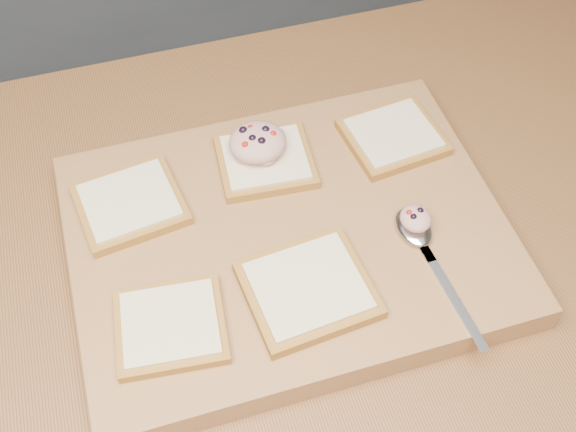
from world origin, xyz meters
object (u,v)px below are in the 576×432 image
at_px(cutting_board, 288,239).
at_px(spoon, 419,237).
at_px(bread_far_center, 265,161).
at_px(tuna_salad_dollop, 257,142).

distance_m(cutting_board, spoon, 0.15).
height_order(bread_far_center, tuna_salad_dollop, tuna_salad_dollop).
bearing_deg(bread_far_center, spoon, -49.60).
bearing_deg(bread_far_center, cutting_board, -90.96).
bearing_deg(cutting_board, tuna_salad_dollop, 92.28).
relative_size(cutting_board, bread_far_center, 4.10).
bearing_deg(cutting_board, spoon, -22.93).
distance_m(tuna_salad_dollop, spoon, 0.22).
xyz_separation_m(cutting_board, spoon, (0.13, -0.06, 0.02)).
bearing_deg(tuna_salad_dollop, spoon, -50.18).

